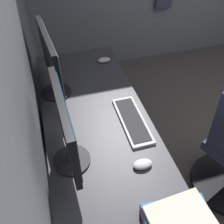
{
  "coord_description": "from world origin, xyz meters",
  "views": [
    {
      "loc": [
        -0.61,
        1.76,
        1.83
      ],
      "look_at": [
        0.25,
        1.51,
        0.95
      ],
      "focal_mm": 38.79,
      "sensor_mm": 36.0,
      "label": 1
    }
  ],
  "objects": [
    {
      "name": "book_stack_near",
      "position": [
        -0.29,
        1.38,
        0.78
      ],
      "size": [
        0.22,
        0.31,
        0.09
      ],
      "color": "#B2383D",
      "rests_on": "desk"
    },
    {
      "name": "drawer_pedestal",
      "position": [
        0.5,
        1.59,
        0.35
      ],
      "size": [
        0.4,
        0.51,
        0.69
      ],
      "color": "#38383D",
      "rests_on": "ground"
    },
    {
      "name": "monitor_primary",
      "position": [
        0.17,
        1.76,
        0.99
      ],
      "size": [
        0.48,
        0.2,
        0.45
      ],
      "color": "black",
      "rests_on": "desk"
    },
    {
      "name": "desk",
      "position": [
        0.25,
        1.56,
        0.66
      ],
      "size": [
        2.05,
        0.65,
        0.73
      ],
      "color": "#38383D",
      "rests_on": "ground"
    },
    {
      "name": "mouse_main",
      "position": [
        1.06,
        1.35,
        0.75
      ],
      "size": [
        0.06,
        0.1,
        0.03
      ],
      "primitive_type": "ellipsoid",
      "color": "silver",
      "rests_on": "desk"
    },
    {
      "name": "monitor_secondary",
      "position": [
        0.77,
        1.77,
        0.99
      ],
      "size": [
        0.54,
        0.2,
        0.45
      ],
      "color": "black",
      "rests_on": "desk"
    },
    {
      "name": "keyboard_main",
      "position": [
        0.36,
        1.35,
        0.74
      ],
      "size": [
        0.42,
        0.14,
        0.02
      ],
      "color": "silver",
      "rests_on": "desk"
    },
    {
      "name": "mouse_spare",
      "position": [
        0.03,
        1.41,
        0.75
      ],
      "size": [
        0.06,
        0.1,
        0.03
      ],
      "primitive_type": "ellipsoid",
      "color": "silver",
      "rests_on": "desk"
    }
  ]
}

